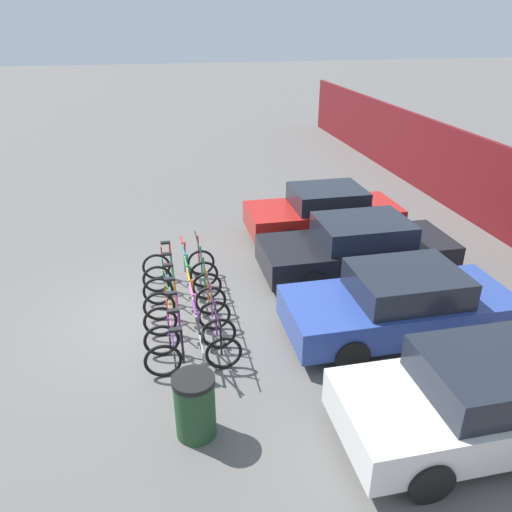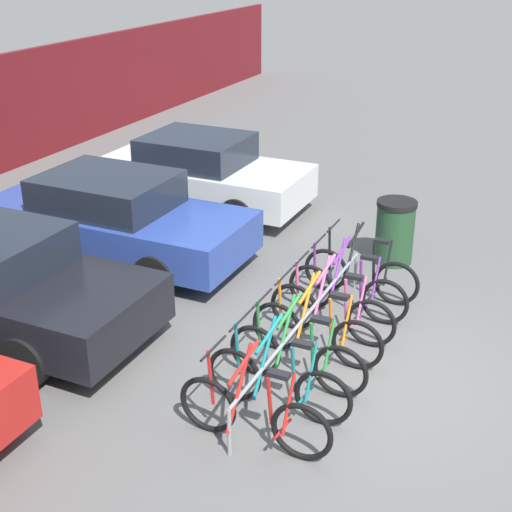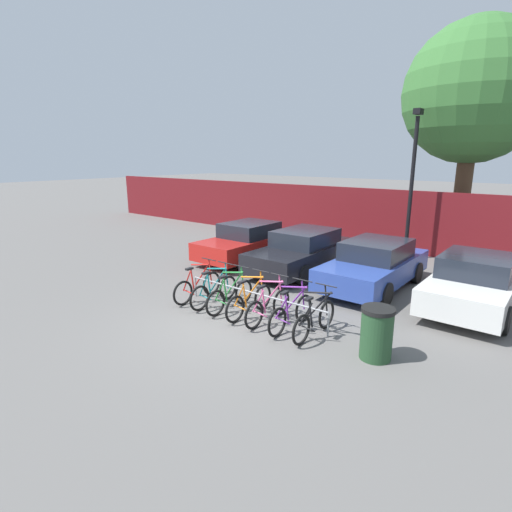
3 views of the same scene
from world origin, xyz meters
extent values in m
plane|color=#605E5B|center=(0.00, 0.00, 0.00)|extent=(120.00, 120.00, 0.00)
cylinder|color=gray|center=(0.14, 0.68, 0.55)|extent=(4.11, 0.04, 0.04)
cylinder|color=gray|center=(-1.91, 0.68, 0.28)|extent=(0.04, 0.04, 0.55)
cylinder|color=gray|center=(2.20, 0.68, 0.28)|extent=(0.04, 0.04, 0.55)
torus|color=black|center=(-1.66, 0.00, 0.33)|extent=(0.06, 0.66, 0.66)
torus|color=black|center=(-1.66, 1.05, 0.33)|extent=(0.06, 0.66, 0.66)
cylinder|color=red|center=(-1.66, 0.68, 0.65)|extent=(0.60, 0.04, 0.76)
cylinder|color=red|center=(-1.66, 0.63, 0.96)|extent=(0.68, 0.04, 0.16)
cylinder|color=red|center=(-1.66, 0.35, 0.59)|extent=(0.14, 0.04, 0.63)
cylinder|color=red|center=(-1.66, 0.15, 0.61)|extent=(0.32, 0.03, 0.58)
cylinder|color=red|center=(-1.66, 0.20, 0.31)|extent=(0.40, 0.03, 0.08)
cylinder|color=red|center=(-1.66, 1.01, 0.68)|extent=(0.12, 0.04, 0.69)
cylinder|color=black|center=(-1.66, 0.97, 1.04)|extent=(0.52, 0.03, 0.03)
cube|color=black|center=(-1.66, 0.25, 0.93)|extent=(0.10, 0.22, 0.05)
torus|color=black|center=(-1.05, 0.00, 0.33)|extent=(0.06, 0.66, 0.66)
torus|color=black|center=(-1.05, 1.05, 0.33)|extent=(0.06, 0.66, 0.66)
cylinder|color=#197A7F|center=(-1.05, 0.68, 0.65)|extent=(0.60, 0.04, 0.76)
cylinder|color=#197A7F|center=(-1.05, 0.63, 0.96)|extent=(0.68, 0.04, 0.16)
cylinder|color=#197A7F|center=(-1.05, 0.35, 0.59)|extent=(0.14, 0.04, 0.63)
cylinder|color=#197A7F|center=(-1.05, 0.15, 0.61)|extent=(0.32, 0.03, 0.58)
cylinder|color=#197A7F|center=(-1.05, 0.20, 0.31)|extent=(0.40, 0.03, 0.08)
cylinder|color=#197A7F|center=(-1.05, 1.01, 0.68)|extent=(0.12, 0.04, 0.69)
cylinder|color=black|center=(-1.05, 0.97, 1.04)|extent=(0.52, 0.03, 0.03)
cube|color=black|center=(-1.05, 0.25, 0.93)|extent=(0.10, 0.22, 0.05)
torus|color=black|center=(-0.49, 0.00, 0.33)|extent=(0.06, 0.66, 0.66)
torus|color=black|center=(-0.49, 1.05, 0.33)|extent=(0.06, 0.66, 0.66)
cylinder|color=#288438|center=(-0.49, 0.68, 0.65)|extent=(0.60, 0.04, 0.76)
cylinder|color=#288438|center=(-0.49, 0.63, 0.96)|extent=(0.68, 0.04, 0.16)
cylinder|color=#288438|center=(-0.49, 0.35, 0.59)|extent=(0.14, 0.04, 0.63)
cylinder|color=#288438|center=(-0.49, 0.15, 0.61)|extent=(0.32, 0.03, 0.58)
cylinder|color=#288438|center=(-0.49, 0.20, 0.31)|extent=(0.40, 0.03, 0.08)
cylinder|color=#288438|center=(-0.49, 1.01, 0.68)|extent=(0.12, 0.04, 0.69)
cylinder|color=black|center=(-0.49, 0.97, 1.04)|extent=(0.52, 0.03, 0.03)
cube|color=black|center=(-0.49, 0.25, 0.93)|extent=(0.10, 0.22, 0.05)
torus|color=black|center=(0.14, 0.00, 0.33)|extent=(0.06, 0.66, 0.66)
torus|color=black|center=(0.14, 1.05, 0.33)|extent=(0.06, 0.66, 0.66)
cylinder|color=orange|center=(0.14, 0.68, 0.65)|extent=(0.60, 0.04, 0.76)
cylinder|color=orange|center=(0.14, 0.63, 0.96)|extent=(0.68, 0.04, 0.16)
cylinder|color=orange|center=(0.14, 0.35, 0.59)|extent=(0.14, 0.04, 0.63)
cylinder|color=orange|center=(0.14, 0.15, 0.61)|extent=(0.32, 0.03, 0.58)
cylinder|color=orange|center=(0.14, 0.20, 0.31)|extent=(0.40, 0.03, 0.08)
cylinder|color=orange|center=(0.14, 1.01, 0.68)|extent=(0.12, 0.04, 0.69)
cylinder|color=black|center=(0.14, 0.97, 1.04)|extent=(0.52, 0.03, 0.03)
cube|color=black|center=(0.14, 0.25, 0.93)|extent=(0.10, 0.22, 0.05)
torus|color=black|center=(0.71, 0.00, 0.33)|extent=(0.06, 0.66, 0.66)
torus|color=black|center=(0.71, 1.05, 0.33)|extent=(0.06, 0.66, 0.66)
cylinder|color=#E55993|center=(0.71, 0.68, 0.65)|extent=(0.60, 0.04, 0.76)
cylinder|color=#E55993|center=(0.71, 0.63, 0.96)|extent=(0.68, 0.04, 0.16)
cylinder|color=#E55993|center=(0.71, 0.35, 0.59)|extent=(0.14, 0.04, 0.63)
cylinder|color=#E55993|center=(0.71, 0.15, 0.61)|extent=(0.32, 0.03, 0.58)
cylinder|color=#E55993|center=(0.71, 0.20, 0.31)|extent=(0.40, 0.03, 0.08)
cylinder|color=#E55993|center=(0.71, 1.01, 0.68)|extent=(0.12, 0.04, 0.69)
cylinder|color=black|center=(0.71, 0.97, 1.04)|extent=(0.52, 0.03, 0.03)
cube|color=black|center=(0.71, 0.25, 0.93)|extent=(0.10, 0.22, 0.05)
torus|color=black|center=(1.35, 0.00, 0.33)|extent=(0.06, 0.66, 0.66)
torus|color=black|center=(1.35, 1.05, 0.33)|extent=(0.06, 0.66, 0.66)
cylinder|color=#752D99|center=(1.35, 0.68, 0.65)|extent=(0.60, 0.04, 0.76)
cylinder|color=#752D99|center=(1.35, 0.63, 0.96)|extent=(0.68, 0.04, 0.16)
cylinder|color=#752D99|center=(1.35, 0.35, 0.59)|extent=(0.14, 0.04, 0.63)
cylinder|color=#752D99|center=(1.35, 0.15, 0.61)|extent=(0.32, 0.03, 0.58)
cylinder|color=#752D99|center=(1.35, 0.20, 0.31)|extent=(0.40, 0.03, 0.08)
cylinder|color=#752D99|center=(1.35, 1.01, 0.68)|extent=(0.12, 0.04, 0.69)
cylinder|color=black|center=(1.35, 0.97, 1.04)|extent=(0.52, 0.03, 0.03)
cube|color=black|center=(1.35, 0.25, 0.93)|extent=(0.10, 0.22, 0.05)
torus|color=black|center=(1.95, 0.00, 0.33)|extent=(0.06, 0.66, 0.66)
torus|color=black|center=(1.95, 1.05, 0.33)|extent=(0.06, 0.66, 0.66)
cylinder|color=black|center=(1.95, 0.68, 0.65)|extent=(0.60, 0.04, 0.76)
cylinder|color=black|center=(1.95, 0.63, 0.96)|extent=(0.68, 0.04, 0.16)
cylinder|color=black|center=(1.95, 0.35, 0.59)|extent=(0.14, 0.04, 0.63)
cylinder|color=black|center=(1.95, 0.15, 0.61)|extent=(0.32, 0.03, 0.58)
cylinder|color=black|center=(1.95, 0.20, 0.31)|extent=(0.40, 0.03, 0.08)
cylinder|color=black|center=(1.95, 1.01, 0.68)|extent=(0.12, 0.04, 0.69)
cylinder|color=black|center=(1.95, 0.97, 1.04)|extent=(0.52, 0.03, 0.03)
cube|color=black|center=(1.95, 0.25, 0.93)|extent=(0.10, 0.22, 0.05)
cylinder|color=black|center=(-1.80, 3.36, 0.32)|extent=(0.20, 0.64, 0.64)
cylinder|color=black|center=(-0.09, 3.36, 0.32)|extent=(0.20, 0.64, 0.64)
cube|color=#2D479E|center=(1.61, 4.49, 0.57)|extent=(1.80, 4.35, 0.62)
cube|color=#1E232D|center=(1.61, 4.59, 1.14)|extent=(1.58, 2.00, 0.52)
cylinder|color=black|center=(0.75, 5.75, 0.32)|extent=(0.20, 0.64, 0.64)
cylinder|color=black|center=(2.46, 5.75, 0.32)|extent=(0.20, 0.64, 0.64)
cylinder|color=black|center=(0.75, 3.22, 0.32)|extent=(0.20, 0.64, 0.64)
cylinder|color=black|center=(2.46, 3.22, 0.32)|extent=(0.20, 0.64, 0.64)
cube|color=silver|center=(4.26, 4.38, 0.57)|extent=(1.80, 4.02, 0.62)
cube|color=#1E232D|center=(4.26, 4.48, 1.14)|extent=(1.58, 1.85, 0.52)
cylinder|color=black|center=(3.41, 5.55, 0.32)|extent=(0.20, 0.64, 0.64)
cylinder|color=black|center=(5.12, 5.55, 0.32)|extent=(0.20, 0.64, 0.64)
cylinder|color=black|center=(3.41, 3.22, 0.32)|extent=(0.20, 0.64, 0.64)
cylinder|color=black|center=(5.12, 3.22, 0.32)|extent=(0.20, 0.64, 0.64)
cylinder|color=#234728|center=(3.36, 0.41, 0.47)|extent=(0.60, 0.60, 0.95)
cylinder|color=black|center=(3.36, 0.41, 0.99)|extent=(0.63, 0.63, 0.08)
camera|label=1|loc=(9.03, 0.12, 5.68)|focal=35.00mm
camera|label=2|loc=(-7.00, -1.99, 4.80)|focal=50.00mm
camera|label=3|loc=(5.93, -6.46, 3.78)|focal=28.00mm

